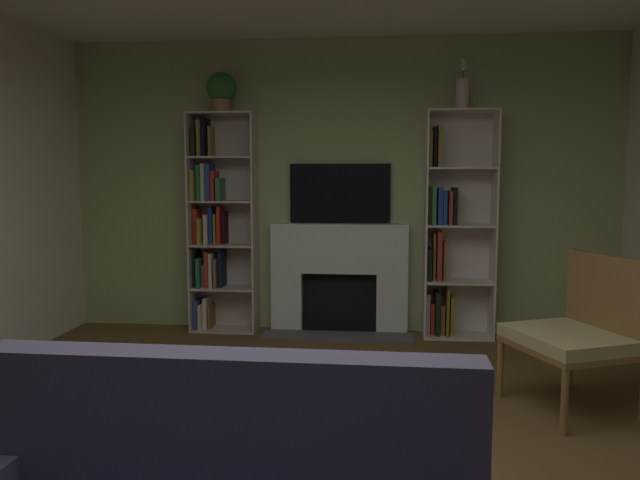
# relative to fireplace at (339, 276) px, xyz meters

# --- Properties ---
(wall_back_accent) EXTENTS (5.40, 0.06, 2.82)m
(wall_back_accent) POSITION_rel_fireplace_xyz_m (0.00, 0.13, 0.86)
(wall_back_accent) COLOR #A6B67C
(wall_back_accent) RESTS_ON ground_plane
(fireplace) EXTENTS (1.41, 0.49, 1.06)m
(fireplace) POSITION_rel_fireplace_xyz_m (0.00, 0.00, 0.00)
(fireplace) COLOR white
(fireplace) RESTS_ON ground_plane
(tv) EXTENTS (0.97, 0.06, 0.57)m
(tv) POSITION_rel_fireplace_xyz_m (0.00, 0.07, 0.80)
(tv) COLOR black
(tv) RESTS_ON fireplace
(bookshelf_left) EXTENTS (0.64, 0.31, 2.11)m
(bookshelf_left) POSITION_rel_fireplace_xyz_m (-1.20, -0.01, 0.50)
(bookshelf_left) COLOR beige
(bookshelf_left) RESTS_ON ground_plane
(bookshelf_right) EXTENTS (0.64, 0.34, 2.11)m
(bookshelf_right) POSITION_rel_fireplace_xyz_m (1.04, -0.02, 0.43)
(bookshelf_right) COLOR silver
(bookshelf_right) RESTS_ON ground_plane
(potted_plant) EXTENTS (0.28, 0.28, 0.38)m
(potted_plant) POSITION_rel_fireplace_xyz_m (-1.12, -0.05, 1.77)
(potted_plant) COLOR #A57A4D
(potted_plant) RESTS_ON bookshelf_left
(vase_with_flowers) EXTENTS (0.12, 0.12, 0.46)m
(vase_with_flowers) POSITION_rel_fireplace_xyz_m (1.12, -0.05, 1.73)
(vase_with_flowers) COLOR beige
(vase_with_flowers) RESTS_ON bookshelf_right
(armchair) EXTENTS (0.84, 0.88, 1.00)m
(armchair) POSITION_rel_fireplace_xyz_m (1.69, -1.80, -0.02)
(armchair) COLOR olive
(armchair) RESTS_ON ground_plane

